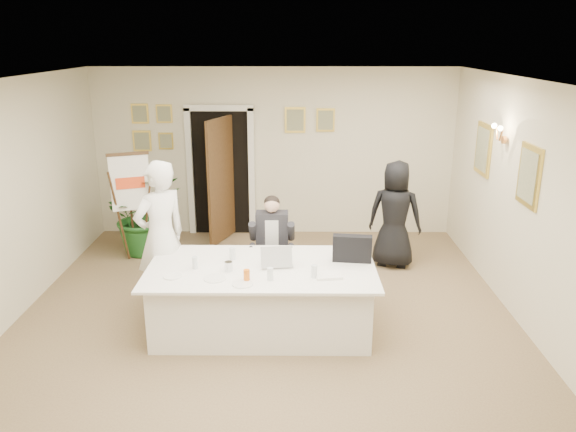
% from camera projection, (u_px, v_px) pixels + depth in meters
% --- Properties ---
extents(floor, '(7.00, 7.00, 0.00)m').
position_uv_depth(floor, '(265.00, 331.00, 6.49)').
color(floor, brown).
rests_on(floor, ground).
extents(ceiling, '(6.00, 7.00, 0.02)m').
position_uv_depth(ceiling, '(262.00, 83.00, 5.64)').
color(ceiling, white).
rests_on(ceiling, wall_back).
extents(wall_back, '(6.00, 0.10, 2.80)m').
position_uv_depth(wall_back, '(274.00, 153.00, 9.40)').
color(wall_back, '#E8E4C4').
rests_on(wall_back, floor).
extents(wall_front, '(6.00, 0.10, 2.80)m').
position_uv_depth(wall_front, '(227.00, 432.00, 2.73)').
color(wall_front, '#E8E4C4').
rests_on(wall_front, floor).
extents(wall_right, '(0.10, 7.00, 2.80)m').
position_uv_depth(wall_right, '(542.00, 216.00, 6.04)').
color(wall_right, '#E8E4C4').
rests_on(wall_right, floor).
extents(doorway, '(1.14, 0.86, 2.20)m').
position_uv_depth(doorway, '(221.00, 176.00, 9.34)').
color(doorway, black).
rests_on(doorway, floor).
extents(pictures_back_wall, '(3.40, 0.06, 0.80)m').
position_uv_depth(pictures_back_wall, '(225.00, 126.00, 9.24)').
color(pictures_back_wall, '#DFBE4C').
rests_on(pictures_back_wall, wall_back).
extents(pictures_right_wall, '(0.06, 2.20, 0.80)m').
position_uv_depth(pictures_right_wall, '(503.00, 161.00, 7.08)').
color(pictures_right_wall, '#DFBE4C').
rests_on(pictures_right_wall, wall_right).
extents(wall_sconce, '(0.20, 0.30, 0.24)m').
position_uv_depth(wall_sconce, '(501.00, 133.00, 6.97)').
color(wall_sconce, '#D28543').
rests_on(wall_sconce, wall_right).
extents(conference_table, '(2.56, 1.37, 0.78)m').
position_uv_depth(conference_table, '(262.00, 298.00, 6.42)').
color(conference_table, silver).
rests_on(conference_table, floor).
extents(seated_man, '(0.61, 0.65, 1.33)m').
position_uv_depth(seated_man, '(272.00, 244.00, 7.31)').
color(seated_man, black).
rests_on(seated_man, floor).
extents(flip_chart, '(0.59, 0.45, 1.63)m').
position_uv_depth(flip_chart, '(132.00, 212.00, 8.36)').
color(flip_chart, '#362211').
rests_on(flip_chart, floor).
extents(standing_man, '(0.81, 0.81, 1.89)m').
position_uv_depth(standing_man, '(161.00, 237.00, 6.75)').
color(standing_man, white).
rests_on(standing_man, floor).
extents(standing_woman, '(0.89, 0.71, 1.58)m').
position_uv_depth(standing_woman, '(395.00, 214.00, 8.14)').
color(standing_woman, black).
rests_on(standing_woman, floor).
extents(potted_palm, '(1.47, 1.42, 1.25)m').
position_uv_depth(potted_palm, '(144.00, 214.00, 8.70)').
color(potted_palm, '#1B531E').
rests_on(potted_palm, floor).
extents(laptop, '(0.39, 0.41, 0.28)m').
position_uv_depth(laptop, '(277.00, 253.00, 6.34)').
color(laptop, '#B7BABC').
rests_on(laptop, conference_table).
extents(laptop_bag, '(0.46, 0.18, 0.31)m').
position_uv_depth(laptop_bag, '(352.00, 249.00, 6.42)').
color(laptop_bag, black).
rests_on(laptop_bag, conference_table).
extents(paper_stack, '(0.30, 0.23, 0.03)m').
position_uv_depth(paper_stack, '(328.00, 276.00, 6.04)').
color(paper_stack, white).
rests_on(paper_stack, conference_table).
extents(plate_left, '(0.23, 0.23, 0.01)m').
position_uv_depth(plate_left, '(173.00, 276.00, 6.04)').
color(plate_left, white).
rests_on(plate_left, conference_table).
extents(plate_mid, '(0.30, 0.30, 0.01)m').
position_uv_depth(plate_mid, '(215.00, 278.00, 5.98)').
color(plate_mid, white).
rests_on(plate_mid, conference_table).
extents(plate_near, '(0.24, 0.24, 0.01)m').
position_uv_depth(plate_near, '(243.00, 284.00, 5.85)').
color(plate_near, white).
rests_on(plate_near, conference_table).
extents(glass_a, '(0.07, 0.07, 0.14)m').
position_uv_depth(glass_a, '(195.00, 263.00, 6.24)').
color(glass_a, silver).
rests_on(glass_a, conference_table).
extents(glass_b, '(0.07, 0.07, 0.14)m').
position_uv_depth(glass_b, '(270.00, 274.00, 5.94)').
color(glass_b, silver).
rests_on(glass_b, conference_table).
extents(glass_c, '(0.08, 0.08, 0.14)m').
position_uv_depth(glass_c, '(314.00, 271.00, 6.00)').
color(glass_c, silver).
rests_on(glass_c, conference_table).
extents(glass_d, '(0.08, 0.08, 0.14)m').
position_uv_depth(glass_d, '(232.00, 253.00, 6.51)').
color(glass_d, silver).
rests_on(glass_d, conference_table).
extents(oj_glass, '(0.08, 0.08, 0.13)m').
position_uv_depth(oj_glass, '(247.00, 276.00, 5.91)').
color(oj_glass, orange).
rests_on(oj_glass, conference_table).
extents(steel_jug, '(0.11, 0.11, 0.11)m').
position_uv_depth(steel_jug, '(229.00, 266.00, 6.18)').
color(steel_jug, silver).
rests_on(steel_jug, conference_table).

